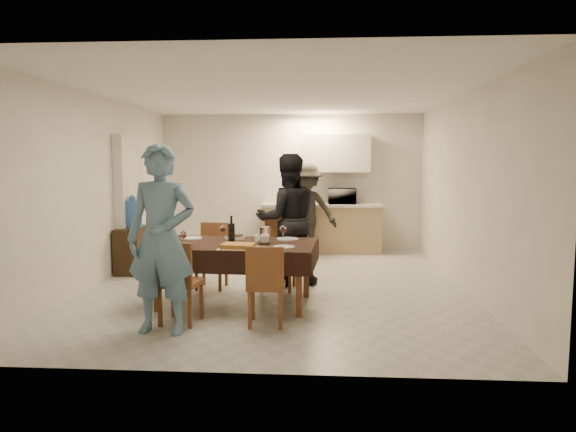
% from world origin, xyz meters
% --- Properties ---
extents(floor, '(5.00, 6.00, 0.02)m').
position_xyz_m(floor, '(0.00, 0.00, 0.00)').
color(floor, '#B4B4AF').
rests_on(floor, ground).
extents(ceiling, '(5.00, 6.00, 0.02)m').
position_xyz_m(ceiling, '(0.00, 0.00, 2.60)').
color(ceiling, white).
rests_on(ceiling, wall_back).
extents(wall_back, '(5.00, 0.02, 2.60)m').
position_xyz_m(wall_back, '(0.00, 3.00, 1.30)').
color(wall_back, silver).
rests_on(wall_back, floor).
extents(wall_front, '(5.00, 0.02, 2.60)m').
position_xyz_m(wall_front, '(0.00, -3.00, 1.30)').
color(wall_front, silver).
rests_on(wall_front, floor).
extents(wall_left, '(0.02, 6.00, 2.60)m').
position_xyz_m(wall_left, '(-2.50, 0.00, 1.30)').
color(wall_left, silver).
rests_on(wall_left, floor).
extents(wall_right, '(0.02, 6.00, 2.60)m').
position_xyz_m(wall_right, '(2.50, 0.00, 1.30)').
color(wall_right, silver).
rests_on(wall_right, floor).
extents(stub_partition, '(0.15, 1.40, 2.10)m').
position_xyz_m(stub_partition, '(-2.42, 1.20, 1.05)').
color(stub_partition, white).
rests_on(stub_partition, floor).
extents(kitchen_base_cabinet, '(2.20, 0.60, 0.86)m').
position_xyz_m(kitchen_base_cabinet, '(0.60, 2.68, 0.43)').
color(kitchen_base_cabinet, tan).
rests_on(kitchen_base_cabinet, floor).
extents(kitchen_worktop, '(2.24, 0.64, 0.05)m').
position_xyz_m(kitchen_worktop, '(0.60, 2.68, 0.89)').
color(kitchen_worktop, '#BABAB5').
rests_on(kitchen_worktop, kitchen_base_cabinet).
extents(upper_cabinet, '(1.20, 0.34, 0.70)m').
position_xyz_m(upper_cabinet, '(0.90, 2.82, 1.85)').
color(upper_cabinet, silver).
rests_on(upper_cabinet, wall_back).
extents(dining_table, '(1.95, 1.22, 0.74)m').
position_xyz_m(dining_table, '(-0.42, -1.00, 0.70)').
color(dining_table, black).
rests_on(dining_table, floor).
extents(chair_near_left, '(0.45, 0.45, 0.48)m').
position_xyz_m(chair_near_left, '(-0.87, -1.83, 0.54)').
color(chair_near_left, brown).
rests_on(chair_near_left, floor).
extents(chair_near_right, '(0.40, 0.40, 0.46)m').
position_xyz_m(chair_near_right, '(0.03, -1.83, 0.52)').
color(chair_near_right, brown).
rests_on(chair_near_right, floor).
extents(chair_far_left, '(0.42, 0.42, 0.47)m').
position_xyz_m(chair_far_left, '(-0.87, -0.33, 0.53)').
color(chair_far_left, brown).
rests_on(chair_far_left, floor).
extents(chair_far_right, '(0.49, 0.49, 0.53)m').
position_xyz_m(chair_far_right, '(0.03, -0.34, 0.60)').
color(chair_far_right, brown).
rests_on(chair_far_right, floor).
extents(console, '(0.37, 0.75, 0.69)m').
position_xyz_m(console, '(-2.28, 0.69, 0.35)').
color(console, black).
rests_on(console, floor).
extents(water_jug, '(0.28, 0.28, 0.41)m').
position_xyz_m(water_jug, '(-2.28, 0.69, 0.90)').
color(water_jug, blue).
rests_on(water_jug, console).
extents(wine_bottle, '(0.08, 0.08, 0.32)m').
position_xyz_m(wine_bottle, '(-0.47, -0.95, 0.90)').
color(wine_bottle, black).
rests_on(wine_bottle, dining_table).
extents(water_pitcher, '(0.13, 0.13, 0.20)m').
position_xyz_m(water_pitcher, '(-0.07, -1.05, 0.84)').
color(water_pitcher, white).
rests_on(water_pitcher, dining_table).
extents(savoury_tart, '(0.44, 0.35, 0.05)m').
position_xyz_m(savoury_tart, '(-0.32, -1.38, 0.76)').
color(savoury_tart, '#AE7D33').
rests_on(savoury_tart, dining_table).
extents(salad_bowl, '(0.19, 0.19, 0.07)m').
position_xyz_m(salad_bowl, '(-0.12, -0.82, 0.77)').
color(salad_bowl, white).
rests_on(salad_bowl, dining_table).
extents(mushroom_dish, '(0.22, 0.22, 0.04)m').
position_xyz_m(mushroom_dish, '(-0.47, -0.72, 0.76)').
color(mushroom_dish, white).
rests_on(mushroom_dish, dining_table).
extents(wine_glass_a, '(0.08, 0.08, 0.17)m').
position_xyz_m(wine_glass_a, '(-0.97, -1.25, 0.82)').
color(wine_glass_a, white).
rests_on(wine_glass_a, dining_table).
extents(wine_glass_b, '(0.08, 0.08, 0.18)m').
position_xyz_m(wine_glass_b, '(0.13, -0.75, 0.83)').
color(wine_glass_b, white).
rests_on(wine_glass_b, dining_table).
extents(wine_glass_c, '(0.08, 0.08, 0.18)m').
position_xyz_m(wine_glass_c, '(-0.62, -0.70, 0.83)').
color(wine_glass_c, white).
rests_on(wine_glass_c, dining_table).
extents(plate_near_left, '(0.26, 0.26, 0.01)m').
position_xyz_m(plate_near_left, '(-1.02, -1.30, 0.74)').
color(plate_near_left, white).
rests_on(plate_near_left, dining_table).
extents(plate_near_right, '(0.25, 0.25, 0.01)m').
position_xyz_m(plate_near_right, '(0.18, -1.30, 0.74)').
color(plate_near_right, white).
rests_on(plate_near_right, dining_table).
extents(plate_far_left, '(0.27, 0.27, 0.02)m').
position_xyz_m(plate_far_left, '(-1.02, -0.70, 0.74)').
color(plate_far_left, white).
rests_on(plate_far_left, dining_table).
extents(plate_far_right, '(0.26, 0.26, 0.02)m').
position_xyz_m(plate_far_right, '(0.18, -0.70, 0.74)').
color(plate_far_right, white).
rests_on(plate_far_right, dining_table).
extents(microwave, '(0.52, 0.35, 0.29)m').
position_xyz_m(microwave, '(0.98, 2.68, 1.05)').
color(microwave, silver).
rests_on(microwave, kitchen_worktop).
extents(person_near, '(0.71, 0.48, 1.87)m').
position_xyz_m(person_near, '(-0.97, -2.05, 0.94)').
color(person_near, '#5F89A9').
rests_on(person_near, floor).
extents(person_far, '(1.02, 0.89, 1.80)m').
position_xyz_m(person_far, '(0.13, 0.05, 0.90)').
color(person_far, black).
rests_on(person_far, floor).
extents(person_kitchen, '(1.07, 0.62, 1.66)m').
position_xyz_m(person_kitchen, '(0.33, 2.23, 0.83)').
color(person_kitchen, black).
rests_on(person_kitchen, floor).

